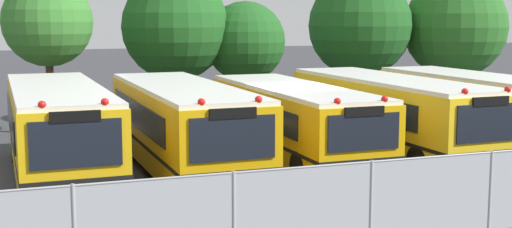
# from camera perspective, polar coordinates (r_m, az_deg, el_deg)

# --- Properties ---
(ground_plane) EXTENTS (160.00, 160.00, 0.00)m
(ground_plane) POSITION_cam_1_polar(r_m,az_deg,el_deg) (21.78, 3.04, -4.02)
(ground_plane) COLOR #38383D
(school_bus_0) EXTENTS (2.56, 9.56, 2.77)m
(school_bus_0) POSITION_cam_1_polar(r_m,az_deg,el_deg) (20.01, -15.92, -1.15)
(school_bus_0) COLOR yellow
(school_bus_0) RESTS_ON ground_plane
(school_bus_1) EXTENTS (2.63, 9.50, 2.72)m
(school_bus_1) POSITION_cam_1_polar(r_m,az_deg,el_deg) (20.24, -6.07, -0.87)
(school_bus_1) COLOR #EAA80C
(school_bus_1) RESTS_ON ground_plane
(school_bus_2) EXTENTS (2.50, 9.29, 2.54)m
(school_bus_2) POSITION_cam_1_polar(r_m,az_deg,el_deg) (21.62, 3.04, -0.50)
(school_bus_2) COLOR #EAA80C
(school_bus_2) RESTS_ON ground_plane
(school_bus_3) EXTENTS (2.78, 9.85, 2.70)m
(school_bus_3) POSITION_cam_1_polar(r_m,az_deg,el_deg) (23.03, 10.92, 0.09)
(school_bus_3) COLOR yellow
(school_bus_3) RESTS_ON ground_plane
(school_bus_4) EXTENTS (2.59, 10.13, 2.65)m
(school_bus_4) POSITION_cam_1_polar(r_m,az_deg,el_deg) (25.02, 18.24, 0.40)
(school_bus_4) COLOR yellow
(school_bus_4) RESTS_ON ground_plane
(tree_1) EXTENTS (3.43, 3.43, 6.05)m
(tree_1) POSITION_cam_1_polar(r_m,az_deg,el_deg) (27.83, -16.49, 7.32)
(tree_1) COLOR #4C3823
(tree_1) RESTS_ON ground_plane
(tree_2) EXTENTS (4.55, 4.55, 6.37)m
(tree_2) POSITION_cam_1_polar(r_m,az_deg,el_deg) (29.75, -6.78, 6.95)
(tree_2) COLOR #4C3823
(tree_2) RESTS_ON ground_plane
(tree_3) EXTENTS (3.50, 3.50, 5.20)m
(tree_3) POSITION_cam_1_polar(r_m,az_deg,el_deg) (30.40, -0.71, 5.89)
(tree_3) COLOR #4C3823
(tree_3) RESTS_ON ground_plane
(tree_4) EXTENTS (5.03, 5.03, 6.60)m
(tree_4) POSITION_cam_1_polar(r_m,az_deg,el_deg) (34.44, 8.39, 7.21)
(tree_4) COLOR #4C3823
(tree_4) RESTS_ON ground_plane
(tree_5) EXTENTS (5.12, 5.12, 6.57)m
(tree_5) POSITION_cam_1_polar(r_m,az_deg,el_deg) (36.26, 15.91, 6.86)
(tree_5) COLOR #4C3823
(tree_5) RESTS_ON ground_plane
(chainlink_fence) EXTENTS (19.98, 0.07, 1.74)m
(chainlink_fence) POSITION_cam_1_polar(r_m,az_deg,el_deg) (14.72, 14.26, -6.50)
(chainlink_fence) COLOR #9EA0A3
(chainlink_fence) RESTS_ON ground_plane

